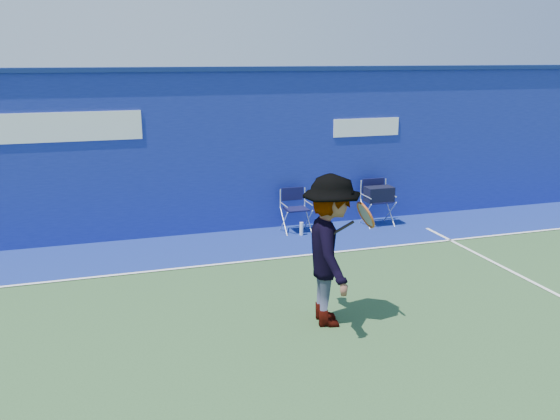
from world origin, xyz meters
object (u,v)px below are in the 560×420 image
object	(u,v)px
directors_chair_left	(296,219)
directors_chair_right	(378,207)
tennis_player	(331,251)
water_bottle	(301,229)

from	to	relation	value
directors_chair_left	directors_chair_right	size ratio (longest dim) A/B	0.92
tennis_player	directors_chair_right	bearing A→B (deg)	56.04
directors_chair_left	tennis_player	distance (m)	4.05
directors_chair_right	tennis_player	world-z (taller)	tennis_player
directors_chair_left	water_bottle	distance (m)	0.29
water_bottle	tennis_player	distance (m)	3.83
directors_chair_right	directors_chair_left	bearing A→B (deg)	178.67
directors_chair_right	water_bottle	size ratio (longest dim) A/B	3.55
directors_chair_right	tennis_player	distance (m)	4.67
directors_chair_left	water_bottle	xyz separation A→B (m)	(0.02, -0.26, -0.13)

